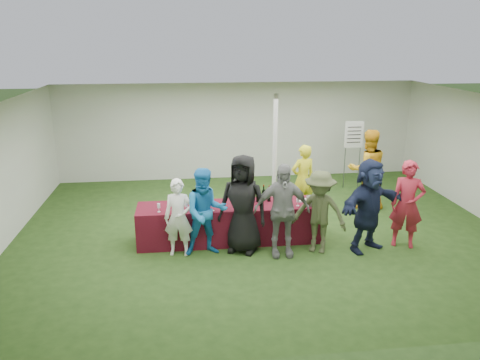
{
  "coord_description": "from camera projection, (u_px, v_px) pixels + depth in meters",
  "views": [
    {
      "loc": [
        -1.51,
        -8.9,
        3.89
      ],
      "look_at": [
        -0.48,
        -0.36,
        1.25
      ],
      "focal_mm": 35.0,
      "sensor_mm": 36.0,
      "label": 1
    }
  ],
  "objects": [
    {
      "name": "wine_list_sign",
      "position": [
        354.0,
        140.0,
        12.21
      ],
      "size": [
        0.5,
        0.03,
        1.8
      ],
      "color": "slate",
      "rests_on": "ground"
    },
    {
      "name": "customer_4",
      "position": [
        319.0,
        212.0,
        8.63
      ],
      "size": [
        1.18,
        1.0,
        1.58
      ],
      "primitive_type": "imported",
      "rotation": [
        0.0,
        0.0,
        -0.49
      ],
      "color": "#444C2C",
      "rests_on": "ground"
    },
    {
      "name": "customer_3",
      "position": [
        282.0,
        210.0,
        8.47
      ],
      "size": [
        1.04,
        0.45,
        1.76
      ],
      "primitive_type": "imported",
      "rotation": [
        0.0,
        0.0,
        -0.02
      ],
      "color": "gray",
      "rests_on": "ground"
    },
    {
      "name": "staff_back",
      "position": [
        367.0,
        169.0,
        10.87
      ],
      "size": [
        0.92,
        0.71,
        1.88
      ],
      "primitive_type": "imported",
      "rotation": [
        0.0,
        0.0,
        3.15
      ],
      "color": "gold",
      "rests_on": "ground"
    },
    {
      "name": "customer_6",
      "position": [
        407.0,
        204.0,
        8.86
      ],
      "size": [
        0.73,
        0.61,
        1.7
      ],
      "primitive_type": "imported",
      "rotation": [
        0.0,
        0.0,
        -0.39
      ],
      "color": "#A82031",
      "rests_on": "ground"
    },
    {
      "name": "dump_bucket",
      "position": [
        312.0,
        201.0,
        9.07
      ],
      "size": [
        0.23,
        0.23,
        0.18
      ],
      "primitive_type": "cylinder",
      "color": "slate",
      "rests_on": "serving_table"
    },
    {
      "name": "ground",
      "position": [
        261.0,
        231.0,
        9.76
      ],
      "size": [
        60.0,
        60.0,
        0.0
      ],
      "primitive_type": "plane",
      "color": "#284719",
      "rests_on": "ground"
    },
    {
      "name": "bar_towel",
      "position": [
        303.0,
        200.0,
        9.33
      ],
      "size": [
        0.25,
        0.18,
        0.03
      ],
      "primitive_type": "cube",
      "color": "white",
      "rests_on": "serving_table"
    },
    {
      "name": "customer_2",
      "position": [
        243.0,
        204.0,
        8.63
      ],
      "size": [
        1.08,
        0.92,
        1.87
      ],
      "primitive_type": "imported",
      "rotation": [
        0.0,
        0.0,
        -0.43
      ],
      "color": "black",
      "rests_on": "ground"
    },
    {
      "name": "tent",
      "position": [
        275.0,
        154.0,
        10.56
      ],
      "size": [
        10.0,
        10.0,
        10.0
      ],
      "color": "white",
      "rests_on": "ground"
    },
    {
      "name": "serving_table",
      "position": [
        230.0,
        223.0,
        9.23
      ],
      "size": [
        3.6,
        0.8,
        0.75
      ],
      "primitive_type": "cube",
      "color": "#57121E",
      "rests_on": "ground"
    },
    {
      "name": "wine_bottles",
      "position": [
        257.0,
        196.0,
        9.28
      ],
      "size": [
        0.57,
        0.13,
        0.32
      ],
      "color": "black",
      "rests_on": "serving_table"
    },
    {
      "name": "wine_glasses",
      "position": [
        210.0,
        205.0,
        8.81
      ],
      "size": [
        2.72,
        0.14,
        0.16
      ],
      "color": "silver",
      "rests_on": "serving_table"
    },
    {
      "name": "water_bottle",
      "position": [
        236.0,
        198.0,
        9.18
      ],
      "size": [
        0.07,
        0.07,
        0.23
      ],
      "color": "silver",
      "rests_on": "serving_table"
    },
    {
      "name": "staff_pourer",
      "position": [
        303.0,
        179.0,
        10.56
      ],
      "size": [
        0.67,
        0.53,
        1.61
      ],
      "primitive_type": "imported",
      "rotation": [
        0.0,
        0.0,
        3.41
      ],
      "color": "yellow",
      "rests_on": "ground"
    },
    {
      "name": "customer_1",
      "position": [
        206.0,
        212.0,
        8.53
      ],
      "size": [
        0.86,
        0.71,
        1.65
      ],
      "primitive_type": "imported",
      "rotation": [
        0.0,
        0.0,
        0.11
      ],
      "color": "#1D79C4",
      "rests_on": "ground"
    },
    {
      "name": "customer_5",
      "position": [
        369.0,
        205.0,
        8.69
      ],
      "size": [
        1.71,
        1.22,
        1.78
      ],
      "primitive_type": "imported",
      "rotation": [
        0.0,
        0.0,
        0.48
      ],
      "color": "#171F3A",
      "rests_on": "ground"
    },
    {
      "name": "customer_0",
      "position": [
        179.0,
        218.0,
        8.54
      ],
      "size": [
        0.57,
        0.42,
        1.45
      ],
      "primitive_type": "imported",
      "rotation": [
        0.0,
        0.0,
        -0.14
      ],
      "color": "white",
      "rests_on": "ground"
    }
  ]
}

